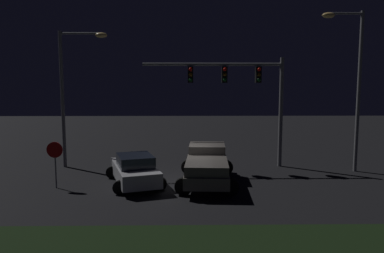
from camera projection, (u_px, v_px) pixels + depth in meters
ground_plane at (187, 181)px, 18.33m from camera, size 80.00×80.00×0.00m
pickup_truck at (207, 163)px, 17.99m from camera, size 3.10×5.51×1.80m
car_sedan at (135, 170)px, 17.72m from camera, size 3.32×4.74×1.51m
traffic_signal_gantry at (240, 85)px, 21.23m from camera, size 8.32×0.56×6.50m
street_lamp_left at (72, 82)px, 21.08m from camera, size 2.83×0.44×8.01m
street_lamp_right at (352, 74)px, 19.93m from camera, size 2.32×0.44×8.91m
stop_sign at (55, 156)px, 16.99m from camera, size 0.76×0.08×2.23m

